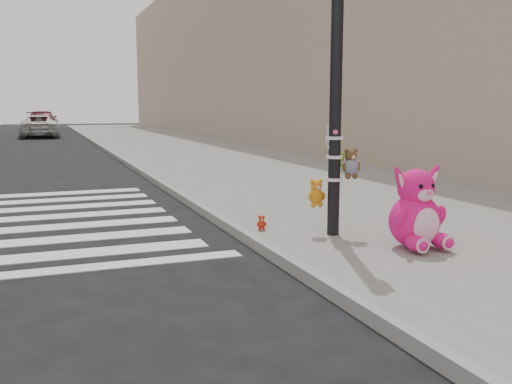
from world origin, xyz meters
name	(u,v)px	position (x,y,z in m)	size (l,w,h in m)	color
ground	(173,314)	(0.00, 0.00, 0.00)	(120.00, 120.00, 0.00)	black
sidewalk_near	(268,170)	(5.00, 10.00, 0.07)	(7.00, 80.00, 0.14)	slate
curb_edge	(146,175)	(1.55, 10.00, 0.07)	(0.12, 80.00, 0.15)	gray
bld_near	(297,38)	(10.50, 20.00, 5.00)	(5.00, 60.00, 10.00)	tan
signal_pole	(336,111)	(2.62, 1.82, 1.79)	(0.69, 0.49, 4.00)	black
pink_bunny	(417,214)	(3.20, 0.81, 0.56)	(0.72, 0.75, 1.03)	#F8147C
red_teddy	(261,223)	(1.80, 2.40, 0.25)	(0.14, 0.10, 0.21)	red
car_white_near	(39,126)	(-0.94, 32.06, 0.67)	(2.21, 4.79, 1.33)	silver
car_maroon_near	(42,121)	(-0.63, 43.09, 0.75)	(2.09, 5.14, 1.49)	maroon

